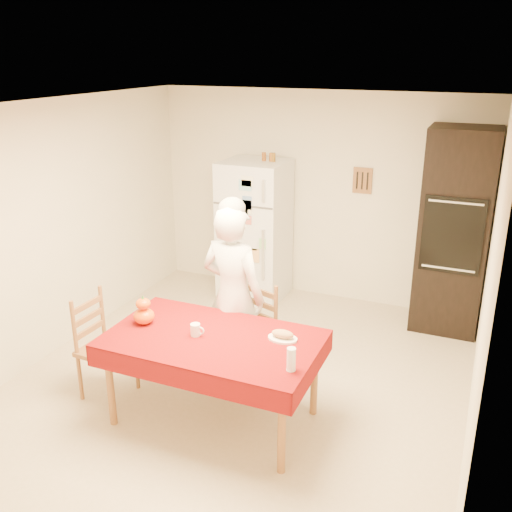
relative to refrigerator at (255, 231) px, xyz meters
The scene contains 17 objects.
floor 2.16m from the refrigerator, 70.93° to the right, with size 4.50×4.50×0.00m, color tan.
room_shell 2.13m from the refrigerator, 70.89° to the right, with size 4.02×4.52×2.51m.
refrigerator is the anchor object (origin of this frame).
oven_cabinet 2.29m from the refrigerator, ahead, with size 0.70×0.62×2.20m.
dining_table 2.59m from the refrigerator, 74.46° to the right, with size 1.70×1.00×0.76m.
chair_far 1.95m from the refrigerator, 67.44° to the right, with size 0.53×0.52×0.95m.
chair_left 2.58m from the refrigerator, 99.11° to the right, with size 0.42×0.44×0.95m.
seated_woman 1.96m from the refrigerator, 72.62° to the right, with size 0.62×0.41×1.70m, color silver.
coffee_mug 2.57m from the refrigerator, 77.63° to the right, with size 0.08×0.08×0.10m, color white.
pumpkin_lower 2.49m from the refrigerator, 88.78° to the right, with size 0.18×0.18×0.13m, color #D85F05.
pumpkin_upper 2.49m from the refrigerator, 88.78° to the right, with size 0.12×0.12×0.09m, color #D03E04.
wine_glass 3.07m from the refrigerator, 62.14° to the right, with size 0.07×0.07×0.18m, color white.
bread_plate 2.61m from the refrigerator, 62.15° to the right, with size 0.24×0.24×0.02m, color white.
bread_loaf 2.61m from the refrigerator, 62.15° to the right, with size 0.18×0.10×0.06m, color #9E7E4D.
spice_jar_left 0.91m from the refrigerator, 27.66° to the left, with size 0.05×0.05×0.10m, color brown.
spice_jar_mid 0.92m from the refrigerator, 14.95° to the left, with size 0.05×0.05×0.10m, color #97551B.
spice_jar_right 0.93m from the refrigerator, 13.27° to the left, with size 0.05×0.05×0.10m, color brown.
Camera 1 is at (1.93, -4.20, 2.92)m, focal length 40.00 mm.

